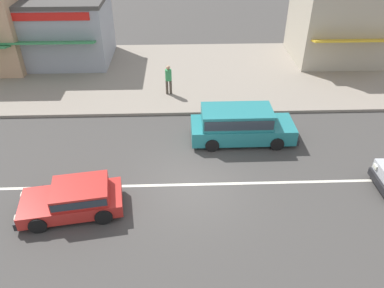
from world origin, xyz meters
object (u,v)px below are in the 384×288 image
minivan_teal_4 (240,124)px  pedestrian_by_shop (168,78)px  shopfront_mid_block (53,29)px  hatchback_red_2 (75,198)px  shopfront_corner_warung (338,18)px

minivan_teal_4 → pedestrian_by_shop: 5.51m
minivan_teal_4 → shopfront_mid_block: shopfront_mid_block is taller
hatchback_red_2 → shopfront_mid_block: (-4.20, 14.03, 1.55)m
hatchback_red_2 → pedestrian_by_shop: pedestrian_by_shop is taller
minivan_teal_4 → shopfront_corner_warung: (7.44, 9.45, 1.88)m
hatchback_red_2 → shopfront_mid_block: shopfront_mid_block is taller
minivan_teal_4 → shopfront_mid_block: (-10.56, 9.70, 1.29)m
shopfront_corner_warung → shopfront_mid_block: 18.01m
hatchback_red_2 → pedestrian_by_shop: size_ratio=2.31×
minivan_teal_4 → shopfront_corner_warung: bearing=51.8°
pedestrian_by_shop → shopfront_mid_block: shopfront_mid_block is taller
hatchback_red_2 → shopfront_mid_block: size_ratio=0.53×
shopfront_corner_warung → pedestrian_by_shop: bearing=-154.9°
pedestrian_by_shop → shopfront_corner_warung: size_ratio=0.30×
pedestrian_by_shop → shopfront_corner_warung: shopfront_corner_warung is taller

